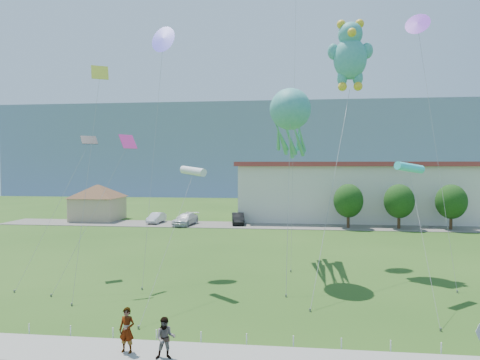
% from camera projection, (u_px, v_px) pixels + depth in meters
% --- Properties ---
extents(ground, '(160.00, 160.00, 0.00)m').
position_uv_depth(ground, '(228.00, 332.00, 19.79)').
color(ground, '#244914').
rests_on(ground, ground).
extents(sidewalk, '(80.00, 2.50, 0.10)m').
position_uv_depth(sidewalk, '(218.00, 358.00, 17.06)').
color(sidewalk, gray).
rests_on(sidewalk, ground).
extents(parking_strip, '(70.00, 6.00, 0.06)m').
position_uv_depth(parking_strip, '(267.00, 226.00, 54.54)').
color(parking_strip, '#59544C').
rests_on(parking_strip, ground).
extents(hill_ridge, '(160.00, 50.00, 25.00)m').
position_uv_depth(hill_ridge, '(281.00, 150.00, 138.49)').
color(hill_ridge, gray).
rests_on(hill_ridge, ground).
extents(pavilion, '(9.20, 9.20, 5.00)m').
position_uv_depth(pavilion, '(98.00, 199.00, 60.16)').
color(pavilion, tan).
rests_on(pavilion, ground).
extents(warehouse, '(61.00, 15.00, 8.20)m').
position_uv_depth(warehouse, '(454.00, 191.00, 60.35)').
color(warehouse, beige).
rests_on(warehouse, ground).
extents(rope_fence, '(26.05, 0.05, 0.50)m').
position_uv_depth(rope_fence, '(224.00, 338.00, 18.49)').
color(rope_fence, white).
rests_on(rope_fence, ground).
extents(tree_near, '(3.60, 3.60, 5.47)m').
position_uv_depth(tree_near, '(348.00, 201.00, 52.28)').
color(tree_near, '#3F2B19').
rests_on(tree_near, ground).
extents(tree_mid, '(3.60, 3.60, 5.47)m').
position_uv_depth(tree_mid, '(399.00, 201.00, 51.59)').
color(tree_mid, '#3F2B19').
rests_on(tree_mid, ground).
extents(tree_far, '(3.60, 3.60, 5.47)m').
position_uv_depth(tree_far, '(451.00, 202.00, 50.90)').
color(tree_far, '#3F2B19').
rests_on(tree_far, ground).
extents(pedestrian_left, '(0.72, 0.52, 1.83)m').
position_uv_depth(pedestrian_left, '(127.00, 330.00, 17.45)').
color(pedestrian_left, gray).
rests_on(pedestrian_left, sidewalk).
extents(pedestrian_right, '(0.91, 0.77, 1.65)m').
position_uv_depth(pedestrian_right, '(165.00, 338.00, 16.86)').
color(pedestrian_right, gray).
rests_on(pedestrian_right, sidewalk).
extents(parked_car_silver, '(1.68, 4.13, 1.33)m').
position_uv_depth(parked_car_silver, '(156.00, 218.00, 56.91)').
color(parked_car_silver, silver).
rests_on(parked_car_silver, parking_strip).
extents(parked_car_white, '(2.89, 5.33, 1.47)m').
position_uv_depth(parked_car_white, '(186.00, 219.00, 54.94)').
color(parked_car_white, silver).
rests_on(parked_car_white, parking_strip).
extents(parked_car_black, '(2.23, 4.62, 1.46)m').
position_uv_depth(parked_car_black, '(238.00, 218.00, 55.74)').
color(parked_car_black, black).
rests_on(parked_car_black, parking_strip).
extents(octopus_kite, '(2.85, 11.68, 13.05)m').
position_uv_depth(octopus_kite, '(290.00, 121.00, 30.76)').
color(octopus_kite, teal).
rests_on(octopus_kite, ground).
extents(teddy_bear_kite, '(5.28, 12.61, 18.97)m').
position_uv_depth(teddy_bear_kite, '(350.00, 53.00, 32.98)').
color(teddy_bear_kite, teal).
rests_on(teddy_bear_kite, ground).
extents(small_kite_blue, '(1.80, 8.06, 18.29)m').
position_uv_depth(small_kite_blue, '(163.00, 44.00, 33.13)').
color(small_kite_blue, '#2826D9').
rests_on(small_kite_blue, ground).
extents(small_kite_yellow, '(1.52, 6.35, 14.42)m').
position_uv_depth(small_kite_yellow, '(97.00, 97.00, 28.07)').
color(small_kite_yellow, '#C2D231').
rests_on(small_kite_yellow, ground).
extents(small_kite_cyan, '(0.50, 7.30, 8.04)m').
position_uv_depth(small_kite_cyan, '(410.00, 169.00, 25.67)').
color(small_kite_cyan, '#34E7ED').
rests_on(small_kite_cyan, ground).
extents(small_kite_purple, '(1.80, 7.24, 19.00)m').
position_uv_depth(small_kite_purple, '(418.00, 29.00, 31.67)').
color(small_kite_purple, purple).
rests_on(small_kite_purple, ground).
extents(small_kite_white, '(1.32, 8.34, 7.81)m').
position_uv_depth(small_kite_white, '(193.00, 172.00, 26.87)').
color(small_kite_white, white).
rests_on(small_kite_white, ground).
extents(small_kite_black, '(2.77, 6.47, 10.02)m').
position_uv_depth(small_kite_black, '(82.00, 154.00, 30.57)').
color(small_kite_black, black).
rests_on(small_kite_black, ground).
extents(small_kite_pink, '(3.92, 4.72, 9.75)m').
position_uv_depth(small_kite_pink, '(121.00, 156.00, 28.09)').
color(small_kite_pink, '#EE3594').
rests_on(small_kite_pink, ground).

